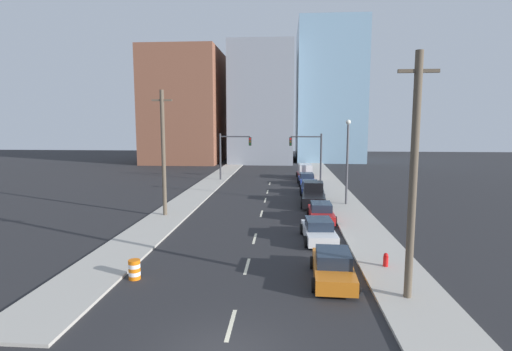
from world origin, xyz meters
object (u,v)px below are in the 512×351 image
object	(u,v)px
utility_pole_left_mid	(163,153)
sedan_white	(319,230)
sedan_blue	(306,179)
traffic_signal_right	(312,151)
traffic_signal_left	(229,150)
sedan_red	(321,212)
sedan_navy	(310,188)
pickup_truck_black	(313,196)
utility_pole_right_near	(413,177)
fire_hydrant	(386,261)
street_lamp	(347,156)
box_truck_maroon	(305,172)
traffic_barrel	(134,269)
sedan_orange	(333,267)

from	to	relation	value
utility_pole_left_mid	sedan_white	bearing A→B (deg)	-26.47
sedan_blue	traffic_signal_right	bearing A→B (deg)	73.72
traffic_signal_left	sedan_red	bearing A→B (deg)	-64.81
traffic_signal_left	sedan_navy	bearing A→B (deg)	-43.18
traffic_signal_left	pickup_truck_black	size ratio (longest dim) A/B	0.98
utility_pole_right_near	fire_hydrant	size ratio (longest dim) A/B	12.23
traffic_signal_right	fire_hydrant	size ratio (longest dim) A/B	7.41
street_lamp	utility_pole_left_mid	bearing A→B (deg)	-159.81
traffic_signal_right	pickup_truck_black	distance (m)	15.54
utility_pole_right_near	box_truck_maroon	size ratio (longest dim) A/B	1.92
fire_hydrant	traffic_signal_right	bearing A→B (deg)	93.24
sedan_white	box_truck_maroon	size ratio (longest dim) A/B	0.89
utility_pole_left_mid	pickup_truck_black	xyz separation A→B (m)	(12.26, 5.85, -4.32)
sedan_white	utility_pole_right_near	bearing A→B (deg)	-73.49
traffic_signal_left	utility_pole_right_near	xyz separation A→B (m)	(12.58, -35.43, 1.23)
utility_pole_right_near	traffic_barrel	distance (m)	13.30
fire_hydrant	sedan_red	xyz separation A→B (m)	(-2.41, 10.18, 0.24)
traffic_barrel	fire_hydrant	size ratio (longest dim) A/B	1.14
sedan_orange	sedan_navy	xyz separation A→B (m)	(0.32, 24.08, 0.01)
utility_pole_right_near	box_truck_maroon	distance (m)	38.49
pickup_truck_black	sedan_blue	world-z (taller)	pickup_truck_black
street_lamp	sedan_orange	bearing A→B (deg)	-100.31
sedan_white	pickup_truck_black	world-z (taller)	pickup_truck_black
traffic_signal_right	street_lamp	size ratio (longest dim) A/B	0.80
traffic_signal_left	street_lamp	world-z (taller)	street_lamp
sedan_blue	utility_pole_right_near	bearing A→B (deg)	-87.25
pickup_truck_black	sedan_orange	bearing A→B (deg)	-87.79
box_truck_maroon	utility_pole_left_mid	bearing A→B (deg)	-119.33
traffic_signal_right	box_truck_maroon	size ratio (longest dim) A/B	1.16
traffic_signal_right	street_lamp	bearing A→B (deg)	-81.90
utility_pole_right_near	traffic_barrel	size ratio (longest dim) A/B	10.78
fire_hydrant	sedan_white	size ratio (longest dim) A/B	0.18
sedan_blue	box_truck_maroon	distance (m)	5.82
street_lamp	sedan_red	world-z (taller)	street_lamp
utility_pole_left_mid	sedan_blue	size ratio (longest dim) A/B	2.16
sedan_red	street_lamp	bearing A→B (deg)	65.26
traffic_signal_left	street_lamp	distance (m)	20.17
utility_pole_right_near	pickup_truck_black	distance (m)	20.87
traffic_barrel	box_truck_maroon	world-z (taller)	box_truck_maroon
traffic_signal_left	utility_pole_left_mid	xyz separation A→B (m)	(-2.25, -21.04, 1.13)
sedan_orange	sedan_navy	size ratio (longest dim) A/B	1.06
utility_pole_right_near	sedan_white	bearing A→B (deg)	109.60
utility_pole_right_near	sedan_orange	xyz separation A→B (m)	(-2.89, 1.95, -4.59)
fire_hydrant	sedan_navy	size ratio (longest dim) A/B	0.19
utility_pole_left_mid	sedan_navy	xyz separation A→B (m)	(12.26, 11.65, -4.48)
sedan_orange	utility_pole_right_near	bearing A→B (deg)	-31.87
sedan_navy	pickup_truck_black	bearing A→B (deg)	-88.94
traffic_barrel	fire_hydrant	distance (m)	12.54
traffic_barrel	sedan_blue	bearing A→B (deg)	72.55
traffic_signal_right	traffic_barrel	size ratio (longest dim) A/B	6.53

